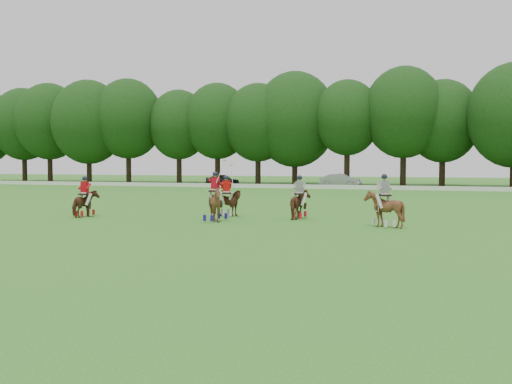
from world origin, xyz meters
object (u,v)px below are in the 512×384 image
(car_left, at_px, (223,180))
(car_mid, at_px, (341,180))
(polo_red_b, at_px, (226,202))
(polo_stripe_a, at_px, (300,204))
(polo_stripe_b, at_px, (384,208))
(polo_ball, at_px, (219,221))
(polo_red_a, at_px, (85,203))
(polo_red_c, at_px, (215,203))

(car_left, distance_m, car_mid, 14.35)
(polo_red_b, relative_size, polo_stripe_a, 1.23)
(car_mid, bearing_deg, car_left, 96.19)
(polo_stripe_a, bearing_deg, polo_stripe_b, -28.72)
(polo_stripe_a, bearing_deg, car_left, 116.68)
(polo_stripe_b, xyz_separation_m, polo_ball, (-7.71, -0.05, -0.79))
(car_left, relative_size, polo_red_b, 1.54)
(car_mid, bearing_deg, polo_stripe_a, -167.42)
(car_mid, relative_size, polo_stripe_a, 2.12)
(polo_red_b, xyz_separation_m, polo_stripe_a, (3.95, -0.11, 0.03))
(polo_red_a, bearing_deg, car_left, 101.09)
(polo_red_b, distance_m, polo_red_c, 2.53)
(car_left, bearing_deg, polo_stripe_b, -140.12)
(polo_stripe_a, bearing_deg, polo_red_b, 178.42)
(polo_red_a, bearing_deg, polo_red_b, 20.33)
(polo_ball, bearing_deg, polo_red_a, 180.00)
(polo_stripe_b, bearing_deg, polo_red_a, -179.83)
(polo_stripe_b, distance_m, polo_ball, 7.75)
(polo_red_b, bearing_deg, polo_stripe_a, -1.58)
(car_left, xyz_separation_m, polo_stripe_a, (18.46, -36.73, 0.07))
(car_mid, distance_m, polo_stripe_a, 36.96)
(car_left, height_order, polo_stripe_a, polo_stripe_a)
(car_left, height_order, polo_stripe_b, polo_stripe_b)
(car_mid, xyz_separation_m, polo_stripe_b, (8.45, -39.11, 0.07))
(polo_red_b, height_order, polo_stripe_b, polo_red_b)
(polo_red_a, height_order, polo_stripe_b, polo_stripe_b)
(car_left, bearing_deg, polo_red_b, -148.74)
(polo_stripe_b, bearing_deg, polo_red_b, 163.29)
(polo_red_b, xyz_separation_m, polo_ball, (0.58, -2.53, -0.70))
(polo_red_a, distance_m, polo_red_c, 7.24)
(polo_red_a, height_order, polo_stripe_a, polo_stripe_a)
(polo_red_a, bearing_deg, car_mid, 80.33)
(polo_red_c, bearing_deg, polo_stripe_a, 33.96)
(car_left, distance_m, polo_ball, 41.97)
(car_mid, bearing_deg, polo_red_b, -173.55)
(polo_red_a, height_order, polo_red_c, polo_red_c)
(car_mid, height_order, polo_red_b, polo_red_b)
(polo_red_b, distance_m, polo_stripe_a, 3.95)
(polo_red_b, bearing_deg, polo_red_a, -159.67)
(car_left, xyz_separation_m, car_mid, (14.35, 0.00, 0.06))
(polo_stripe_a, distance_m, polo_stripe_b, 4.95)
(car_left, xyz_separation_m, polo_red_c, (14.91, -39.12, 0.16))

